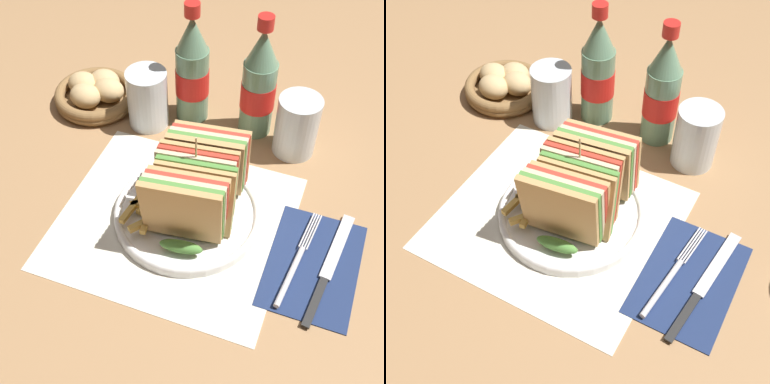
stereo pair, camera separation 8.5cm
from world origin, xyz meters
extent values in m
plane|color=#9E754C|center=(0.00, 0.00, 0.00)|extent=(4.00, 4.00, 0.00)
cube|color=silver|center=(-0.03, -0.04, 0.00)|extent=(0.36, 0.33, 0.00)
cylinder|color=white|center=(-0.01, -0.03, 0.01)|extent=(0.24, 0.24, 0.01)
torus|color=white|center=(-0.01, -0.03, 0.01)|extent=(0.24, 0.24, 0.01)
cube|color=tan|center=(0.00, -0.09, 0.08)|extent=(0.12, 0.04, 0.12)
cube|color=#518E3D|center=(0.00, -0.08, 0.08)|extent=(0.12, 0.04, 0.12)
cube|color=beige|center=(0.00, -0.07, 0.08)|extent=(0.12, 0.04, 0.12)
cube|color=red|center=(0.00, -0.06, 0.08)|extent=(0.12, 0.04, 0.12)
cube|color=tan|center=(0.00, -0.05, 0.08)|extent=(0.12, 0.04, 0.12)
ellipsoid|color=#518E3D|center=(0.01, -0.11, 0.03)|extent=(0.07, 0.03, 0.02)
cube|color=tan|center=(0.01, -0.05, 0.08)|extent=(0.12, 0.04, 0.12)
cube|color=#518E3D|center=(0.01, -0.04, 0.08)|extent=(0.12, 0.04, 0.12)
cube|color=beige|center=(0.00, -0.03, 0.08)|extent=(0.12, 0.04, 0.12)
cube|color=red|center=(0.00, -0.02, 0.08)|extent=(0.12, 0.04, 0.12)
cube|color=tan|center=(0.00, -0.01, 0.08)|extent=(0.12, 0.04, 0.12)
ellipsoid|color=#518E3D|center=(0.01, -0.05, 0.03)|extent=(0.07, 0.03, 0.02)
cube|color=tan|center=(0.00, 0.02, 0.08)|extent=(0.12, 0.04, 0.12)
cube|color=#518E3D|center=(0.00, 0.03, 0.08)|extent=(0.12, 0.04, 0.12)
cube|color=beige|center=(0.00, 0.04, 0.08)|extent=(0.12, 0.04, 0.12)
cube|color=red|center=(0.00, 0.04, 0.08)|extent=(0.12, 0.04, 0.12)
cube|color=tan|center=(0.00, 0.05, 0.08)|extent=(0.12, 0.04, 0.12)
ellipsoid|color=#518E3D|center=(0.01, 0.00, 0.03)|extent=(0.07, 0.03, 0.02)
cylinder|color=tan|center=(0.00, -0.02, 0.10)|extent=(0.00, 0.00, 0.16)
cube|color=gold|center=(-0.06, -0.06, 0.02)|extent=(0.05, 0.02, 0.01)
cube|color=gold|center=(-0.03, -0.05, 0.02)|extent=(0.03, 0.07, 0.01)
cube|color=gold|center=(-0.05, -0.06, 0.02)|extent=(0.07, 0.01, 0.01)
cube|color=gold|center=(-0.07, -0.06, 0.03)|extent=(0.06, 0.06, 0.01)
cube|color=gold|center=(-0.06, -0.08, 0.03)|extent=(0.04, 0.06, 0.01)
cube|color=gold|center=(-0.06, -0.07, 0.03)|extent=(0.02, 0.06, 0.01)
cube|color=gold|center=(-0.09, -0.06, 0.03)|extent=(0.02, 0.07, 0.01)
cube|color=gold|center=(-0.06, -0.05, 0.03)|extent=(0.05, 0.03, 0.01)
cube|color=gold|center=(-0.07, -0.04, 0.03)|extent=(0.06, 0.04, 0.01)
ellipsoid|color=maroon|center=(-0.05, -0.03, 0.03)|extent=(0.03, 0.03, 0.01)
cube|color=navy|center=(0.20, -0.05, 0.00)|extent=(0.13, 0.20, 0.00)
cylinder|color=silver|center=(0.17, -0.09, 0.01)|extent=(0.02, 0.11, 0.01)
cylinder|color=silver|center=(0.17, 0.01, 0.01)|extent=(0.01, 0.07, 0.00)
cylinder|color=silver|center=(0.18, 0.01, 0.01)|extent=(0.01, 0.07, 0.00)
cylinder|color=silver|center=(0.18, 0.01, 0.01)|extent=(0.01, 0.07, 0.00)
cylinder|color=silver|center=(0.19, 0.01, 0.01)|extent=(0.01, 0.07, 0.00)
cube|color=black|center=(0.21, -0.11, 0.01)|extent=(0.02, 0.09, 0.00)
cube|color=silver|center=(0.23, -0.01, 0.01)|extent=(0.03, 0.13, 0.00)
cylinder|color=slate|center=(-0.09, 0.21, 0.07)|extent=(0.06, 0.06, 0.14)
cylinder|color=red|center=(-0.09, 0.21, 0.08)|extent=(0.06, 0.06, 0.05)
cone|color=slate|center=(-0.09, 0.21, 0.18)|extent=(0.06, 0.06, 0.07)
cylinder|color=red|center=(-0.09, 0.21, 0.22)|extent=(0.03, 0.03, 0.02)
cylinder|color=slate|center=(0.03, 0.22, 0.07)|extent=(0.06, 0.06, 0.14)
cylinder|color=red|center=(0.03, 0.22, 0.08)|extent=(0.06, 0.06, 0.05)
cone|color=slate|center=(0.03, 0.22, 0.18)|extent=(0.06, 0.06, 0.07)
cylinder|color=red|center=(0.03, 0.22, 0.22)|extent=(0.03, 0.03, 0.02)
cylinder|color=silver|center=(0.11, 0.19, 0.06)|extent=(0.08, 0.08, 0.11)
cylinder|color=silver|center=(-0.16, 0.17, 0.06)|extent=(0.08, 0.08, 0.11)
cylinder|color=black|center=(-0.16, 0.17, 0.03)|extent=(0.07, 0.07, 0.07)
cylinder|color=olive|center=(-0.29, 0.18, 0.01)|extent=(0.15, 0.15, 0.01)
torus|color=olive|center=(-0.29, 0.18, 0.01)|extent=(0.16, 0.16, 0.02)
torus|color=olive|center=(-0.29, 0.18, 0.02)|extent=(0.16, 0.16, 0.02)
ellipsoid|color=tan|center=(-0.26, 0.19, 0.03)|extent=(0.06, 0.05, 0.05)
ellipsoid|color=tan|center=(-0.28, 0.21, 0.03)|extent=(0.06, 0.05, 0.05)
ellipsoid|color=tan|center=(-0.31, 0.19, 0.03)|extent=(0.06, 0.05, 0.05)
ellipsoid|color=tan|center=(-0.29, 0.16, 0.03)|extent=(0.06, 0.05, 0.05)
camera|label=1|loc=(0.18, -0.54, 0.67)|focal=50.00mm
camera|label=2|loc=(0.26, -0.50, 0.67)|focal=50.00mm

